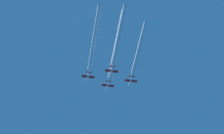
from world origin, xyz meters
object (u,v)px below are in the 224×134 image
at_px(jet_left_wingman, 88,77).
at_px(jet_slot, 111,72).
at_px(jet_right_wingman, 131,82).
at_px(jet_lead, 108,86).

xyz_separation_m(jet_left_wingman, jet_slot, (13.32, -8.94, -2.19)).
relative_size(jet_left_wingman, jet_right_wingman, 1.00).
height_order(jet_lead, jet_slot, jet_lead).
distance_m(jet_lead, jet_left_wingman, 16.30).
bearing_deg(jet_right_wingman, jet_left_wingman, 179.86).
relative_size(jet_right_wingman, jet_slot, 1.00).
relative_size(jet_left_wingman, jet_slot, 1.00).
height_order(jet_left_wingman, jet_slot, jet_left_wingman).
height_order(jet_lead, jet_right_wingman, jet_lead).
height_order(jet_right_wingman, jet_slot, jet_right_wingman).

